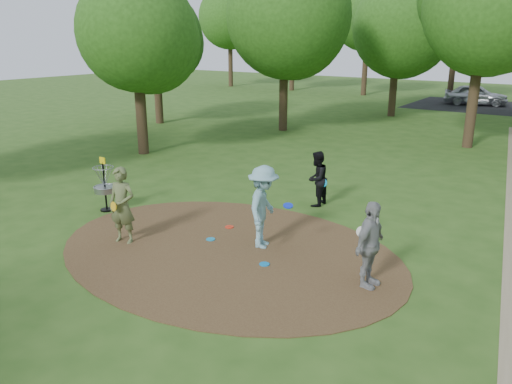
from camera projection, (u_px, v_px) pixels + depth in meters
The scene contains 12 objects.
ground at pixel (227, 250), 11.47m from camera, with size 100.00×100.00×0.00m, color #2D5119.
dirt_clearing at pixel (227, 250), 11.47m from camera, with size 8.40×8.40×0.02m, color #47301C.
player_observer_with_disc at pixel (122, 206), 11.67m from camera, with size 0.76×0.60×1.84m.
player_throwing_with_disc at pixel (263, 207), 11.40m from camera, with size 1.34×1.42×1.95m.
player_walking_with_disc at pixel (317, 179), 14.31m from camera, with size 0.65×0.78×1.61m.
player_waiting_with_disc at pixel (370, 245), 9.57m from camera, with size 0.53×1.06×1.75m.
disc_ground_cyan at pixel (211, 239), 12.03m from camera, with size 0.22×0.22×0.02m, color #178ABD.
disc_ground_blue at pixel (264, 264), 10.71m from camera, with size 0.22×0.22×0.02m, color #0C7CCC.
disc_ground_red at pixel (229, 227), 12.81m from camera, with size 0.22×0.22×0.02m, color red.
car_left at pixel (476, 95), 35.74m from camera, with size 1.72×4.26×1.45m, color #AAACB1.
disc_golf_basket at pixel (104, 181), 13.86m from camera, with size 0.63×0.63×1.54m.
tree_ring at pixel (444, 19), 16.90m from camera, with size 37.33×45.69×9.48m.
Camera 1 is at (6.50, -8.34, 4.70)m, focal length 35.00 mm.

